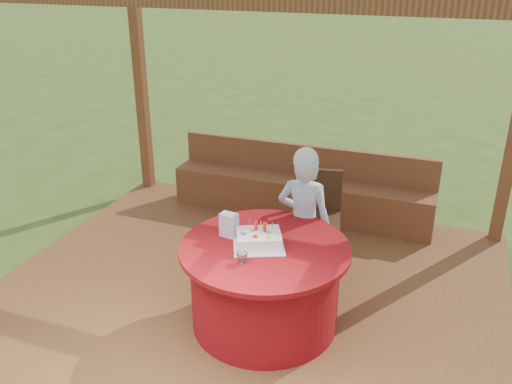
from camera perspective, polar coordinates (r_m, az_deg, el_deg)
ground at (r=5.05m, az=-1.02°, el=-11.55°), size 60.00×60.00×0.00m
deck at (r=5.01m, az=-1.02°, el=-10.99°), size 4.50×4.00×0.12m
pergola at (r=4.16m, az=-1.26°, el=16.72°), size 4.50×4.00×2.72m
bench at (r=6.29m, az=4.71°, el=-0.15°), size 3.00×0.42×0.80m
table at (r=4.41m, az=0.92°, el=-9.70°), size 1.34×1.34×0.71m
chair at (r=5.27m, az=6.38°, el=-2.12°), size 0.55×0.55×0.91m
elderly_woman at (r=4.76m, az=5.04°, el=-2.88°), size 0.48×0.33×1.33m
birthday_cake at (r=4.22m, az=0.27°, el=-4.94°), size 0.52×0.52×0.18m
gift_bag at (r=4.34m, az=-2.85°, el=-3.47°), size 0.15×0.11×0.20m
drinking_glass at (r=4.00m, az=-1.48°, el=-6.92°), size 0.11×0.11×0.08m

